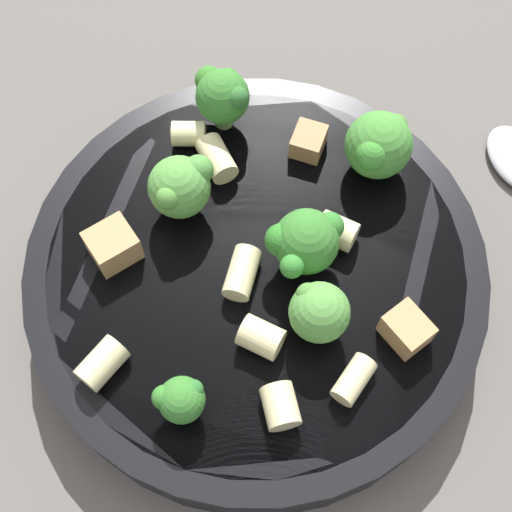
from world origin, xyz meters
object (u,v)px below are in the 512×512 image
object	(u,v)px
broccoli_floret_3	(180,187)
rigatoni_4	(337,231)
broccoli_floret_2	(379,145)
chicken_chunk_1	(308,141)
rigatoni_2	(102,363)
chicken_chunk_0	(407,330)
rigatoni_3	(281,406)
rigatoni_7	(354,380)
broccoli_floret_0	(320,312)
rigatoni_0	(189,134)
rigatoni_6	(217,159)
pasta_bowl	(256,276)
broccoli_floret_4	(305,241)
broccoli_floret_5	(181,399)
rigatoni_1	(261,337)
rigatoni_5	(244,275)
broccoli_floret_1	(222,95)
chicken_chunk_2	(113,245)

from	to	relation	value
broccoli_floret_3	rigatoni_4	size ratio (longest dim) A/B	1.97
broccoli_floret_2	chicken_chunk_1	distance (m)	0.04
rigatoni_2	chicken_chunk_0	distance (m)	0.16
rigatoni_3	rigatoni_2	bearing A→B (deg)	-153.83
rigatoni_7	broccoli_floret_0	bearing A→B (deg)	159.28
broccoli_floret_0	rigatoni_0	world-z (taller)	broccoli_floret_0
rigatoni_7	rigatoni_4	bearing A→B (deg)	132.98
rigatoni_2	rigatoni_6	distance (m)	0.14
pasta_bowl	broccoli_floret_3	size ratio (longest dim) A/B	6.29
broccoli_floret_3	rigatoni_2	distance (m)	0.11
broccoli_floret_4	chicken_chunk_0	distance (m)	0.07
broccoli_floret_4	rigatoni_7	world-z (taller)	broccoli_floret_4
broccoli_floret_0	broccoli_floret_5	xyz separation A→B (m)	(-0.03, -0.08, -0.00)
rigatoni_1	chicken_chunk_0	xyz separation A→B (m)	(0.06, 0.05, 0.00)
broccoli_floret_0	rigatoni_2	bearing A→B (deg)	-128.66
rigatoni_2	rigatoni_5	size ratio (longest dim) A/B	0.90
pasta_bowl	rigatoni_1	xyz separation A→B (m)	(0.03, -0.03, 0.03)
broccoli_floret_0	rigatoni_0	xyz separation A→B (m)	(-0.13, 0.05, -0.01)
broccoli_floret_1	broccoli_floret_5	bearing A→B (deg)	-55.66
broccoli_floret_5	chicken_chunk_1	world-z (taller)	broccoli_floret_5
broccoli_floret_4	rigatoni_7	bearing A→B (deg)	-31.26
broccoli_floret_3	rigatoni_5	bearing A→B (deg)	-12.13
rigatoni_6	rigatoni_1	bearing A→B (deg)	-37.08
chicken_chunk_1	chicken_chunk_2	world-z (taller)	chicken_chunk_2
broccoli_floret_0	rigatoni_4	bearing A→B (deg)	116.41
rigatoni_1	rigatoni_2	bearing A→B (deg)	-130.49
rigatoni_2	rigatoni_3	world-z (taller)	same
chicken_chunk_2	rigatoni_5	bearing A→B (deg)	26.88
broccoli_floret_3	rigatoni_0	xyz separation A→B (m)	(-0.03, 0.04, -0.02)
pasta_bowl	broccoli_floret_5	world-z (taller)	broccoli_floret_5
pasta_bowl	broccoli_floret_4	xyz separation A→B (m)	(0.02, 0.02, 0.04)
broccoli_floret_2	rigatoni_4	size ratio (longest dim) A/B	2.00
rigatoni_6	rigatoni_2	bearing A→B (deg)	-74.39
rigatoni_1	broccoli_floret_4	bearing A→B (deg)	104.05
broccoli_floret_1	broccoli_floret_4	world-z (taller)	same
broccoli_floret_5	rigatoni_6	distance (m)	0.15
broccoli_floret_2	chicken_chunk_2	bearing A→B (deg)	-119.22
rigatoni_7	pasta_bowl	bearing A→B (deg)	166.01
broccoli_floret_0	rigatoni_0	distance (m)	0.14
rigatoni_4	rigatoni_7	world-z (taller)	rigatoni_4
rigatoni_1	rigatoni_6	bearing A→B (deg)	142.92
broccoli_floret_2	broccoli_floret_4	size ratio (longest dim) A/B	1.00
broccoli_floret_4	broccoli_floret_5	bearing A→B (deg)	-87.23
broccoli_floret_0	rigatoni_5	distance (m)	0.05
rigatoni_5	rigatoni_1	bearing A→B (deg)	-35.96
rigatoni_4	chicken_chunk_1	distance (m)	0.06
rigatoni_1	rigatoni_6	world-z (taller)	rigatoni_1
pasta_bowl	broccoli_floret_5	size ratio (longest dim) A/B	8.85
rigatoni_1	chicken_chunk_0	distance (m)	0.08
broccoli_floret_4	broccoli_floret_5	size ratio (longest dim) A/B	1.43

